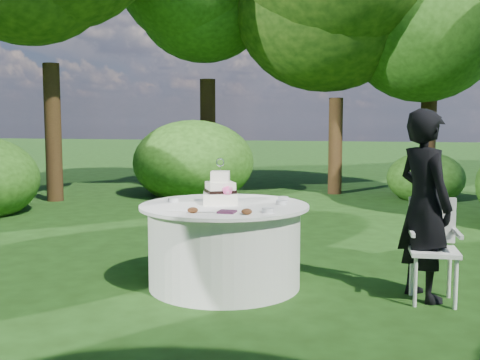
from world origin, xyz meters
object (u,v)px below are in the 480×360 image
chair (433,241)px  napkins (227,212)px  guest (424,205)px  table (224,245)px  cake (220,191)px

chair → napkins: bearing=-162.9°
guest → table: (-1.76, -0.09, -0.43)m
guest → chair: bearing=-146.3°
napkins → guest: 1.70m
napkins → cake: size_ratio=0.33×
guest → chair: (0.08, -0.03, -0.30)m
guest → napkins: bearing=74.0°
table → chair: bearing=1.8°
guest → table: bearing=58.1°
guest → table: 1.82m
chair → table: bearing=-178.2°
guest → chair: 0.32m
napkins → guest: size_ratio=0.09×
table → guest: bearing=2.9°
guest → table: guest is taller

